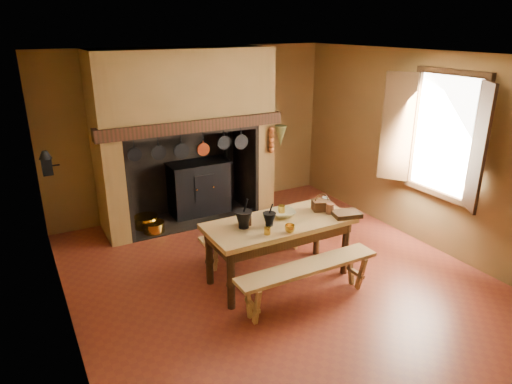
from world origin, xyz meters
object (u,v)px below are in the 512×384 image
at_px(bench_front, 308,275).
at_px(iron_range, 199,187).
at_px(mixing_bowl, 283,213).
at_px(work_table, 279,230).
at_px(wicker_basket, 322,205).
at_px(coffee_grinder, 245,219).

bearing_deg(bench_front, iron_range, 91.06).
bearing_deg(bench_front, mixing_bowl, 80.78).
xyz_separation_m(iron_range, mixing_bowl, (0.18, -2.41, 0.37)).
distance_m(work_table, wicker_basket, 0.71).
xyz_separation_m(coffee_grinder, wicker_basket, (1.11, -0.07, -0.00)).
relative_size(iron_range, wicker_basket, 5.64).
height_order(bench_front, coffee_grinder, coffee_grinder).
height_order(work_table, bench_front, work_table).
bearing_deg(wicker_basket, bench_front, -115.14).
height_order(iron_range, mixing_bowl, iron_range).
distance_m(mixing_bowl, wicker_basket, 0.56).
height_order(iron_range, coffee_grinder, iron_range).
height_order(bench_front, mixing_bowl, mixing_bowl).
bearing_deg(iron_range, wicker_basket, -73.45).
bearing_deg(coffee_grinder, mixing_bowl, 9.68).
xyz_separation_m(coffee_grinder, mixing_bowl, (0.55, 0.01, -0.04)).
bearing_deg(coffee_grinder, bench_front, -51.57).
bearing_deg(mixing_bowl, bench_front, -99.22).
bearing_deg(mixing_bowl, iron_range, 94.35).
height_order(iron_range, wicker_basket, iron_range).
xyz_separation_m(bench_front, mixing_bowl, (0.12, 0.77, 0.47)).
xyz_separation_m(iron_range, wicker_basket, (0.74, -2.49, 0.40)).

